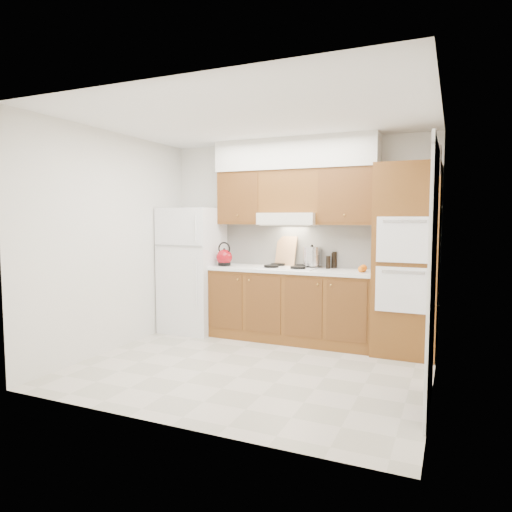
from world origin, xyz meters
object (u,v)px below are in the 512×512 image
at_px(oven_cabinet, 406,260).
at_px(fridge, 193,270).
at_px(kettle, 224,257).
at_px(stock_pot, 312,257).

bearing_deg(oven_cabinet, fridge, -179.30).
bearing_deg(kettle, fridge, 161.44).
relative_size(fridge, stock_pot, 7.31).
xyz_separation_m(fridge, stock_pot, (1.66, 0.21, 0.23)).
xyz_separation_m(kettle, stock_pot, (1.15, 0.25, 0.03)).
relative_size(kettle, stock_pot, 0.91).
bearing_deg(oven_cabinet, stock_pot, 171.76).
height_order(fridge, oven_cabinet, oven_cabinet).
height_order(oven_cabinet, stock_pot, oven_cabinet).
height_order(kettle, stock_pot, stock_pot).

